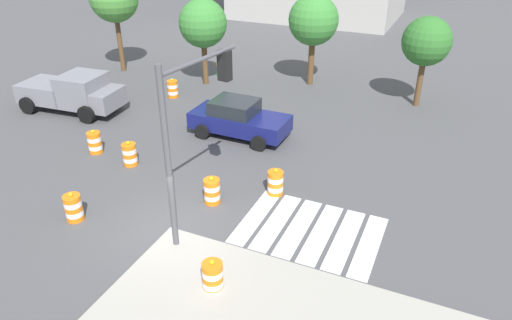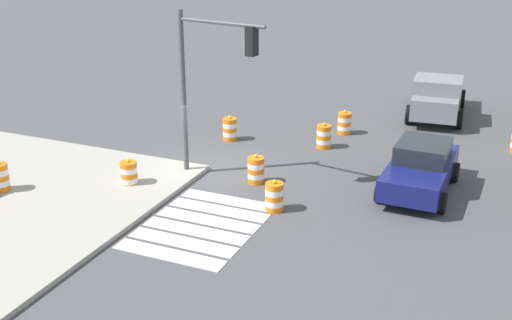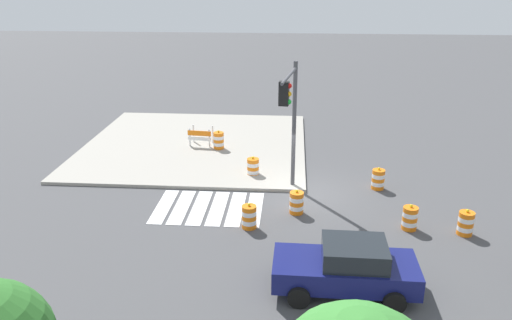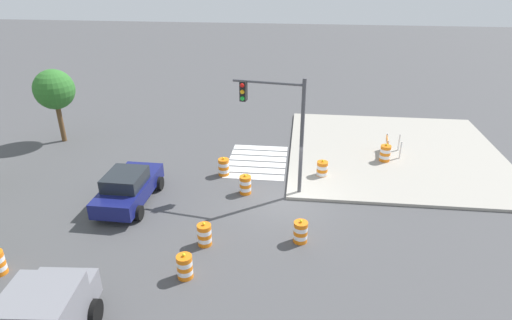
{
  "view_description": "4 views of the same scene",
  "coord_description": "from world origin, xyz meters",
  "px_view_note": "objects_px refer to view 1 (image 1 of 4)",
  "views": [
    {
      "loc": [
        7.33,
        -9.83,
        9.11
      ],
      "look_at": [
        1.76,
        2.66,
        1.62
      ],
      "focal_mm": 33.08,
      "sensor_mm": 36.0,
      "label": 1
    },
    {
      "loc": [
        18.66,
        9.85,
        8.46
      ],
      "look_at": [
        1.39,
        2.39,
        1.22
      ],
      "focal_mm": 44.73,
      "sensor_mm": 36.0,
      "label": 2
    },
    {
      "loc": [
        0.66,
        20.45,
        9.16
      ],
      "look_at": [
        2.15,
        0.59,
        1.71
      ],
      "focal_mm": 35.73,
      "sensor_mm": 36.0,
      "label": 3
    },
    {
      "loc": [
        -17.36,
        -0.56,
        10.24
      ],
      "look_at": [
        1.94,
        1.63,
        1.07
      ],
      "focal_mm": 29.99,
      "sensor_mm": 36.0,
      "label": 4
    }
  ],
  "objects_px": {
    "traffic_barrel_near_corner": "(275,183)",
    "traffic_barrel_crosswalk_end": "(74,208)",
    "traffic_barrel_median_near": "(95,142)",
    "street_tree_streetside_far": "(313,21)",
    "traffic_barrel_far_curb": "(173,89)",
    "traffic_barrel_median_far": "(213,277)",
    "pickup_truck": "(74,93)",
    "sports_car": "(239,118)",
    "traffic_barrel_lane_center": "(130,154)",
    "traffic_barrel_opposite_curb": "(212,191)",
    "traffic_light_pole": "(192,115)",
    "street_tree_streetside_near": "(427,42)",
    "street_tree_corner_lot": "(203,24)"
  },
  "relations": [
    {
      "from": "traffic_barrel_median_near",
      "to": "traffic_light_pole",
      "type": "distance_m",
      "value": 7.88
    },
    {
      "from": "traffic_barrel_median_near",
      "to": "street_tree_streetside_far",
      "type": "bearing_deg",
      "value": 64.94
    },
    {
      "from": "traffic_barrel_median_near",
      "to": "traffic_barrel_median_far",
      "type": "xyz_separation_m",
      "value": [
        8.23,
        -5.0,
        0.0
      ]
    },
    {
      "from": "pickup_truck",
      "to": "traffic_barrel_median_near",
      "type": "xyz_separation_m",
      "value": [
        3.84,
        -3.12,
        -0.52
      ]
    },
    {
      "from": "street_tree_streetside_near",
      "to": "street_tree_corner_lot",
      "type": "relative_size",
      "value": 0.95
    },
    {
      "from": "sports_car",
      "to": "street_tree_streetside_far",
      "type": "relative_size",
      "value": 0.88
    },
    {
      "from": "traffic_barrel_near_corner",
      "to": "traffic_barrel_far_curb",
      "type": "bearing_deg",
      "value": 142.16
    },
    {
      "from": "traffic_barrel_median_near",
      "to": "street_tree_streetside_far",
      "type": "height_order",
      "value": "street_tree_streetside_far"
    },
    {
      "from": "traffic_barrel_crosswalk_end",
      "to": "street_tree_streetside_near",
      "type": "height_order",
      "value": "street_tree_streetside_near"
    },
    {
      "from": "traffic_barrel_crosswalk_end",
      "to": "street_tree_streetside_far",
      "type": "xyz_separation_m",
      "value": [
        2.86,
        15.64,
        3.09
      ]
    },
    {
      "from": "traffic_barrel_median_near",
      "to": "traffic_barrel_far_curb",
      "type": "distance_m",
      "value": 6.71
    },
    {
      "from": "traffic_barrel_near_corner",
      "to": "traffic_light_pole",
      "type": "height_order",
      "value": "traffic_light_pole"
    },
    {
      "from": "traffic_barrel_crosswalk_end",
      "to": "street_tree_streetside_far",
      "type": "distance_m",
      "value": 16.2
    },
    {
      "from": "traffic_barrel_median_far",
      "to": "traffic_light_pole",
      "type": "bearing_deg",
      "value": 127.23
    },
    {
      "from": "sports_car",
      "to": "traffic_barrel_crosswalk_end",
      "type": "xyz_separation_m",
      "value": [
        -2.11,
        -7.87,
        -0.36
      ]
    },
    {
      "from": "traffic_barrel_far_curb",
      "to": "traffic_barrel_opposite_curb",
      "type": "height_order",
      "value": "same"
    },
    {
      "from": "sports_car",
      "to": "street_tree_corner_lot",
      "type": "distance_m",
      "value": 7.59
    },
    {
      "from": "pickup_truck",
      "to": "street_tree_streetside_near",
      "type": "bearing_deg",
      "value": 26.59
    },
    {
      "from": "traffic_barrel_lane_center",
      "to": "street_tree_corner_lot",
      "type": "bearing_deg",
      "value": 101.64
    },
    {
      "from": "pickup_truck",
      "to": "traffic_barrel_far_curb",
      "type": "distance_m",
      "value": 4.88
    },
    {
      "from": "traffic_barrel_near_corner",
      "to": "traffic_light_pole",
      "type": "xyz_separation_m",
      "value": [
        -1.44,
        -2.82,
        3.46
      ]
    },
    {
      "from": "traffic_barrel_crosswalk_end",
      "to": "street_tree_corner_lot",
      "type": "relative_size",
      "value": 0.22
    },
    {
      "from": "traffic_barrel_far_curb",
      "to": "street_tree_corner_lot",
      "type": "relative_size",
      "value": 0.22
    },
    {
      "from": "traffic_barrel_crosswalk_end",
      "to": "traffic_barrel_median_far",
      "type": "height_order",
      "value": "same"
    },
    {
      "from": "traffic_barrel_opposite_curb",
      "to": "street_tree_streetside_near",
      "type": "xyz_separation_m",
      "value": [
        5.22,
        12.06,
        2.79
      ]
    },
    {
      "from": "traffic_barrel_median_far",
      "to": "street_tree_streetside_near",
      "type": "xyz_separation_m",
      "value": [
        3.18,
        15.75,
        2.79
      ]
    },
    {
      "from": "traffic_barrel_crosswalk_end",
      "to": "traffic_barrel_median_far",
      "type": "xyz_separation_m",
      "value": [
        5.65,
        -0.99,
        0.0
      ]
    },
    {
      "from": "traffic_barrel_far_curb",
      "to": "traffic_barrel_median_far",
      "type": "bearing_deg",
      "value": -53.08
    },
    {
      "from": "traffic_barrel_near_corner",
      "to": "traffic_barrel_opposite_curb",
      "type": "distance_m",
      "value": 2.25
    },
    {
      "from": "traffic_barrel_median_far",
      "to": "street_tree_streetside_far",
      "type": "xyz_separation_m",
      "value": [
        -2.79,
        16.64,
        3.09
      ]
    },
    {
      "from": "traffic_barrel_near_corner",
      "to": "traffic_barrel_lane_center",
      "type": "height_order",
      "value": "same"
    },
    {
      "from": "traffic_barrel_median_near",
      "to": "sports_car",
      "type": "bearing_deg",
      "value": 39.55
    },
    {
      "from": "street_tree_corner_lot",
      "to": "traffic_barrel_opposite_curb",
      "type": "bearing_deg",
      "value": -59.64
    },
    {
      "from": "traffic_barrel_lane_center",
      "to": "traffic_light_pole",
      "type": "xyz_separation_m",
      "value": [
        4.56,
        -2.49,
        3.46
      ]
    },
    {
      "from": "traffic_barrel_lane_center",
      "to": "street_tree_streetside_near",
      "type": "bearing_deg",
      "value": 49.38
    },
    {
      "from": "traffic_barrel_near_corner",
      "to": "traffic_barrel_median_far",
      "type": "distance_m",
      "value": 5.08
    },
    {
      "from": "street_tree_streetside_far",
      "to": "traffic_barrel_far_curb",
      "type": "bearing_deg",
      "value": -140.47
    },
    {
      "from": "pickup_truck",
      "to": "street_tree_streetside_far",
      "type": "distance_m",
      "value": 12.86
    },
    {
      "from": "traffic_barrel_near_corner",
      "to": "street_tree_streetside_far",
      "type": "bearing_deg",
      "value": 102.31
    },
    {
      "from": "sports_car",
      "to": "traffic_barrel_lane_center",
      "type": "height_order",
      "value": "sports_car"
    },
    {
      "from": "traffic_barrel_near_corner",
      "to": "traffic_barrel_crosswalk_end",
      "type": "height_order",
      "value": "same"
    },
    {
      "from": "traffic_barrel_far_curb",
      "to": "traffic_barrel_lane_center",
      "type": "distance_m",
      "value": 7.39
    },
    {
      "from": "traffic_barrel_median_near",
      "to": "traffic_barrel_far_curb",
      "type": "bearing_deg",
      "value": 94.73
    },
    {
      "from": "sports_car",
      "to": "pickup_truck",
      "type": "bearing_deg",
      "value": -174.95
    },
    {
      "from": "street_tree_corner_lot",
      "to": "traffic_light_pole",
      "type": "bearing_deg",
      "value": -61.49
    },
    {
      "from": "traffic_barrel_median_far",
      "to": "traffic_barrel_far_curb",
      "type": "distance_m",
      "value": 14.62
    },
    {
      "from": "street_tree_streetside_near",
      "to": "traffic_barrel_crosswalk_end",
      "type": "bearing_deg",
      "value": -120.9
    },
    {
      "from": "traffic_barrel_lane_center",
      "to": "street_tree_corner_lot",
      "type": "relative_size",
      "value": 0.22
    },
    {
      "from": "traffic_barrel_crosswalk_end",
      "to": "traffic_barrel_lane_center",
      "type": "height_order",
      "value": "same"
    },
    {
      "from": "pickup_truck",
      "to": "traffic_barrel_lane_center",
      "type": "relative_size",
      "value": 5.19
    }
  ]
}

